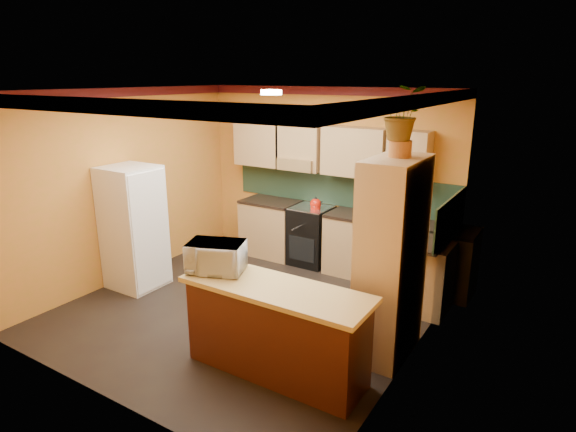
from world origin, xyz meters
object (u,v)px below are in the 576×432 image
object	(u,v)px
breakfast_bar	(276,333)
microwave	(216,257)
stove	(311,235)
fridge	(134,228)
pantry	(391,260)
base_cabinets_back	(347,243)

from	to	relation	value
breakfast_bar	microwave	xyz separation A→B (m)	(-0.72, 0.00, 0.65)
stove	fridge	world-z (taller)	fridge
fridge	pantry	distance (m)	3.61
microwave	pantry	bearing A→B (deg)	10.76
pantry	microwave	world-z (taller)	pantry
pantry	breakfast_bar	world-z (taller)	pantry
base_cabinets_back	pantry	size ratio (longest dim) A/B	1.74
pantry	breakfast_bar	bearing A→B (deg)	-129.71
pantry	breakfast_bar	xyz separation A→B (m)	(-0.79, -0.95, -0.61)
stove	microwave	size ratio (longest dim) A/B	1.62
base_cabinets_back	breakfast_bar	size ratio (longest dim) A/B	2.03
stove	breakfast_bar	xyz separation A→B (m)	(1.14, -2.74, -0.02)
fridge	breakfast_bar	size ratio (longest dim) A/B	0.94
pantry	microwave	xyz separation A→B (m)	(-1.51, -0.95, 0.04)
microwave	base_cabinets_back	bearing A→B (deg)	64.31
base_cabinets_back	fridge	xyz separation A→B (m)	(-2.29, -2.02, 0.41)
fridge	pantry	size ratio (longest dim) A/B	0.81
stove	fridge	size ratio (longest dim) A/B	0.54
fridge	breakfast_bar	distance (m)	2.93
fridge	microwave	world-z (taller)	fridge
stove	microwave	bearing A→B (deg)	-81.30
fridge	breakfast_bar	xyz separation A→B (m)	(2.81, -0.72, -0.41)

